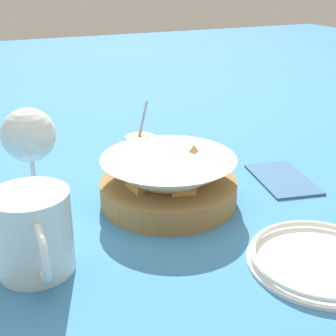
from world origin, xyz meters
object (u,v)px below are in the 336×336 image
object	(u,v)px
sauce_cup	(140,146)
beer_mug	(34,235)
food_basket	(168,182)
side_plate	(320,259)
wine_glass	(29,138)

from	to	relation	value
sauce_cup	beer_mug	distance (m)	0.38
food_basket	side_plate	size ratio (longest dim) A/B	1.18
food_basket	wine_glass	distance (m)	0.22
sauce_cup	food_basket	bearing A→B (deg)	-8.46
food_basket	side_plate	world-z (taller)	food_basket
food_basket	side_plate	distance (m)	0.26
food_basket	beer_mug	world-z (taller)	beer_mug
food_basket	beer_mug	distance (m)	0.24
wine_glass	side_plate	bearing A→B (deg)	42.25
sauce_cup	side_plate	bearing A→B (deg)	9.60
wine_glass	side_plate	distance (m)	0.44
beer_mug	side_plate	xyz separation A→B (m)	(0.14, 0.32, -0.04)
food_basket	sauce_cup	bearing A→B (deg)	171.54
beer_mug	food_basket	bearing A→B (deg)	114.08
food_basket	sauce_cup	xyz separation A→B (m)	(-0.19, 0.03, -0.01)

